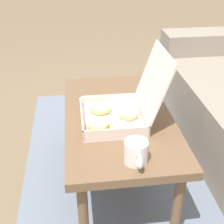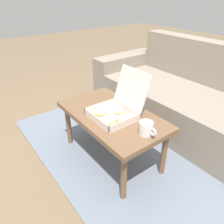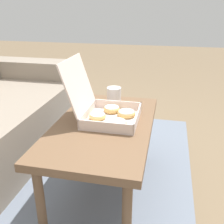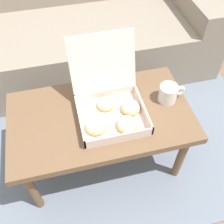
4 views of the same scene
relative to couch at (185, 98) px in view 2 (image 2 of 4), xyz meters
name	(u,v)px [view 2 (image 2 of 4)]	position (x,y,z in m)	size (l,w,h in m)	color
ground_plane	(124,150)	(0.00, -0.84, -0.29)	(12.00, 12.00, 0.00)	#756047
area_rug	(147,138)	(0.00, -0.54, -0.28)	(2.22, 1.94, 0.01)	slate
couch	(185,98)	(0.00, 0.00, 0.00)	(2.10, 0.89, 0.85)	gray
coffee_table	(112,119)	(0.00, -0.98, 0.11)	(0.92, 0.53, 0.45)	brown
pastry_box	(116,110)	(0.06, -0.99, 0.22)	(0.33, 0.39, 0.34)	silver
coffee_mug	(146,128)	(0.37, -0.97, 0.21)	(0.14, 0.09, 0.09)	white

